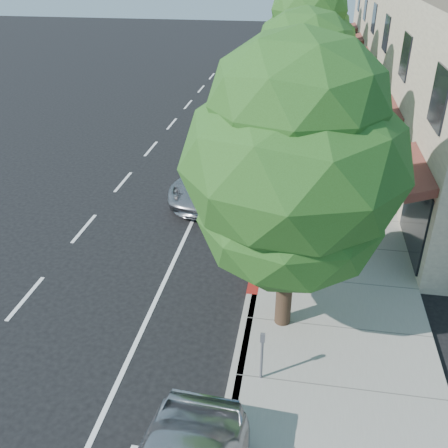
% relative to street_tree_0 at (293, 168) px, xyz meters
% --- Properties ---
extents(ground, '(120.00, 120.00, 0.00)m').
position_rel_street_tree_0_xyz_m(ground, '(-0.90, 2.00, -4.38)').
color(ground, black).
rests_on(ground, ground).
extents(sidewalk, '(4.60, 56.00, 0.15)m').
position_rel_street_tree_0_xyz_m(sidewalk, '(1.40, 10.00, -4.30)').
color(sidewalk, gray).
rests_on(sidewalk, ground).
extents(curb, '(0.30, 56.00, 0.15)m').
position_rel_street_tree_0_xyz_m(curb, '(-0.90, 10.00, -4.30)').
color(curb, '#9E998E').
rests_on(curb, ground).
extents(curb_red_segment, '(0.32, 4.00, 0.15)m').
position_rel_street_tree_0_xyz_m(curb_red_segment, '(-0.90, 3.00, -4.30)').
color(curb_red_segment, maroon).
rests_on(curb_red_segment, ground).
extents(street_tree_0, '(4.99, 4.99, 7.29)m').
position_rel_street_tree_0_xyz_m(street_tree_0, '(0.00, 0.00, 0.00)').
color(street_tree_0, black).
rests_on(street_tree_0, ground).
extents(street_tree_1, '(4.10, 4.10, 7.07)m').
position_rel_street_tree_0_xyz_m(street_tree_1, '(0.00, 6.00, 0.04)').
color(street_tree_1, black).
rests_on(street_tree_1, ground).
extents(street_tree_2, '(4.21, 4.21, 7.65)m').
position_rel_street_tree_0_xyz_m(street_tree_2, '(0.00, 12.00, 0.45)').
color(street_tree_2, black).
rests_on(street_tree_2, ground).
extents(street_tree_3, '(4.44, 4.44, 7.43)m').
position_rel_street_tree_0_xyz_m(street_tree_3, '(-0.00, 18.00, 0.23)').
color(street_tree_3, black).
rests_on(street_tree_3, ground).
extents(street_tree_4, '(4.93, 4.93, 7.03)m').
position_rel_street_tree_0_xyz_m(street_tree_4, '(-0.00, 24.00, -0.18)').
color(street_tree_4, black).
rests_on(street_tree_4, ground).
extents(street_tree_5, '(4.23, 4.23, 7.45)m').
position_rel_street_tree_0_xyz_m(street_tree_5, '(-0.00, 30.00, 0.29)').
color(street_tree_5, black).
rests_on(street_tree_5, ground).
extents(cyclist, '(0.50, 0.67, 1.69)m').
position_rel_street_tree_0_xyz_m(cyclist, '(-1.53, 4.13, -3.54)').
color(cyclist, white).
rests_on(cyclist, ground).
extents(bicycle, '(2.20, 1.17, 1.10)m').
position_rel_street_tree_0_xyz_m(bicycle, '(-1.50, 4.22, -3.83)').
color(bicycle, navy).
rests_on(bicycle, ground).
extents(silver_suv, '(2.98, 5.68, 1.53)m').
position_rel_street_tree_0_xyz_m(silver_suv, '(-3.10, 7.50, -3.62)').
color(silver_suv, '#9E9DA2').
rests_on(silver_suv, ground).
extents(dark_sedan, '(2.32, 5.14, 1.64)m').
position_rel_street_tree_0_xyz_m(dark_sedan, '(-2.36, 13.37, -3.56)').
color(dark_sedan, black).
rests_on(dark_sedan, ground).
extents(white_pickup, '(2.16, 5.16, 1.49)m').
position_rel_street_tree_0_xyz_m(white_pickup, '(-2.02, 20.02, -3.63)').
color(white_pickup, silver).
rests_on(white_pickup, ground).
extents(dark_suv_far, '(2.67, 5.53, 1.82)m').
position_rel_street_tree_0_xyz_m(dark_suv_far, '(-3.10, 28.71, -3.47)').
color(dark_suv_far, black).
rests_on(dark_suv_far, ground).
extents(pedestrian, '(0.94, 0.83, 1.64)m').
position_rel_street_tree_0_xyz_m(pedestrian, '(2.08, 7.57, -3.41)').
color(pedestrian, black).
rests_on(pedestrian, sidewalk).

